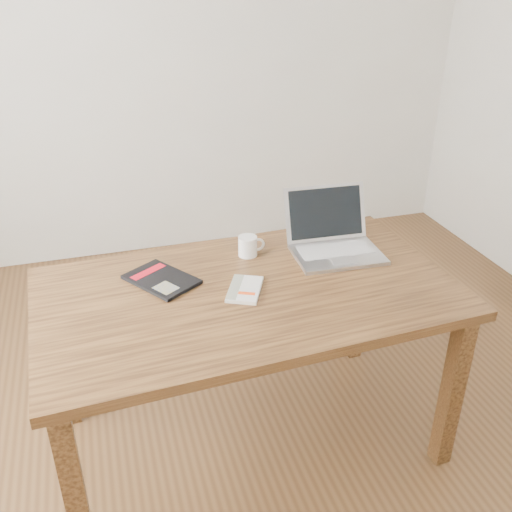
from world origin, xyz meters
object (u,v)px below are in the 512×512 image
object	(u,v)px
desk	(248,309)
coffee_mug	(248,246)
laptop	(333,239)
black_guidebook	(161,279)
white_guidebook	(245,289)

from	to	relation	value
desk	coffee_mug	xyz separation A→B (m)	(0.08, 0.26, 0.13)
laptop	coffee_mug	bearing A→B (deg)	173.30
black_guidebook	laptop	world-z (taller)	laptop
black_guidebook	laptop	bearing A→B (deg)	-29.27
black_guidebook	laptop	distance (m)	0.73
black_guidebook	coffee_mug	bearing A→B (deg)	-17.10
laptop	desk	bearing A→B (deg)	-152.08
desk	white_guidebook	xyz separation A→B (m)	(-0.02, -0.01, 0.10)
laptop	white_guidebook	bearing A→B (deg)	-151.55
black_guidebook	desk	bearing A→B (deg)	-60.02
desk	laptop	bearing A→B (deg)	22.10
desk	laptop	size ratio (longest dim) A/B	4.28
desk	black_guidebook	xyz separation A→B (m)	(-0.30, 0.15, 0.10)
white_guidebook	black_guidebook	size ratio (longest dim) A/B	0.68
black_guidebook	coffee_mug	world-z (taller)	coffee_mug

